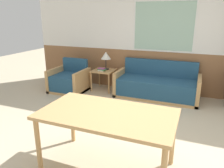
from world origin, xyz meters
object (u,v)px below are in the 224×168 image
(couch, at_px, (157,86))
(armchair, at_px, (69,81))
(side_table, at_px, (104,73))
(table_lamp, at_px, (106,56))
(dining_table, at_px, (107,119))

(couch, height_order, armchair, couch)
(couch, relative_size, side_table, 3.52)
(couch, height_order, table_lamp, table_lamp)
(table_lamp, bearing_deg, side_table, -103.60)
(table_lamp, xyz_separation_m, dining_table, (1.28, -2.93, -0.18))
(armchair, bearing_deg, couch, 1.36)
(side_table, bearing_deg, dining_table, -65.25)
(armchair, bearing_deg, dining_table, -57.09)
(table_lamp, height_order, dining_table, table_lamp)
(dining_table, bearing_deg, table_lamp, 113.66)
(armchair, distance_m, side_table, 0.91)
(couch, distance_m, armchair, 2.20)
(couch, height_order, dining_table, couch)
(couch, xyz_separation_m, table_lamp, (-1.37, 0.17, 0.60))
(side_table, height_order, dining_table, dining_table)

